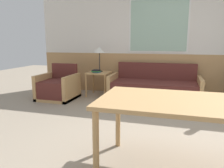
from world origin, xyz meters
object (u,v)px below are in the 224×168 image
object	(u,v)px
armchair	(58,88)
couch	(154,89)
dining_table	(201,109)
table_lamp	(99,51)
side_table	(99,76)

from	to	relation	value
armchair	couch	bearing A→B (deg)	4.17
couch	dining_table	bearing A→B (deg)	-76.26
table_lamp	side_table	bearing A→B (deg)	-85.80
side_table	dining_table	distance (m)	3.55
side_table	dining_table	world-z (taller)	dining_table
side_table	dining_table	bearing A→B (deg)	-54.35
couch	armchair	size ratio (longest dim) A/B	2.52
table_lamp	dining_table	size ratio (longest dim) A/B	0.31
armchair	dining_table	size ratio (longest dim) A/B	0.41
couch	table_lamp	xyz separation A→B (m)	(-1.37, 0.10, 0.86)
armchair	side_table	xyz separation A→B (m)	(0.81, 0.56, 0.23)
dining_table	armchair	bearing A→B (deg)	141.11
armchair	table_lamp	world-z (taller)	table_lamp
couch	side_table	xyz separation A→B (m)	(-1.36, 0.01, 0.24)
side_table	table_lamp	world-z (taller)	table_lamp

